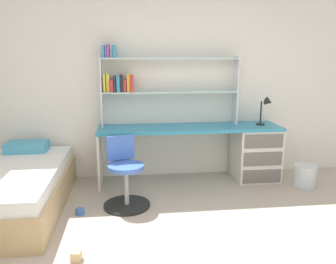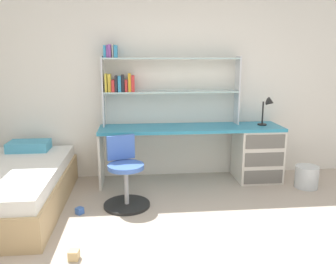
% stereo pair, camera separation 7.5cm
% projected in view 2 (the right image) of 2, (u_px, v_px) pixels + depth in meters
% --- Properties ---
extents(room_shell, '(6.05, 6.18, 2.69)m').
position_uv_depth(room_shell, '(62.00, 89.00, 3.25)').
color(room_shell, white).
rests_on(room_shell, ground_plane).
extents(desk, '(2.40, 0.56, 0.75)m').
position_uv_depth(desk, '(239.00, 149.00, 4.60)').
color(desk, teal).
rests_on(desk, ground_plane).
extents(bookshelf_hutch, '(1.81, 0.22, 1.06)m').
position_uv_depth(bookshelf_hutch, '(151.00, 79.00, 4.45)').
color(bookshelf_hutch, silver).
rests_on(bookshelf_hutch, desk).
extents(desk_lamp, '(0.20, 0.17, 0.38)m').
position_uv_depth(desk_lamp, '(269.00, 107.00, 4.50)').
color(desk_lamp, black).
rests_on(desk_lamp, desk).
extents(swivel_chair, '(0.52, 0.52, 0.78)m').
position_uv_depth(swivel_chair, '(125.00, 179.00, 3.80)').
color(swivel_chair, black).
rests_on(swivel_chair, ground_plane).
extents(bed_platform, '(1.09, 1.92, 0.59)m').
position_uv_depth(bed_platform, '(12.00, 188.00, 3.74)').
color(bed_platform, tan).
rests_on(bed_platform, ground_plane).
extents(waste_bin, '(0.29, 0.29, 0.28)m').
position_uv_depth(waste_bin, '(307.00, 177.00, 4.37)').
color(waste_bin, silver).
rests_on(waste_bin, ground_plane).
extents(toy_block_natural_1, '(0.09, 0.09, 0.08)m').
position_uv_depth(toy_block_natural_1, '(74.00, 255.00, 2.81)').
color(toy_block_natural_1, tan).
rests_on(toy_block_natural_1, ground_plane).
extents(toy_block_blue_2, '(0.10, 0.10, 0.07)m').
position_uv_depth(toy_block_blue_2, '(80.00, 211.00, 3.64)').
color(toy_block_blue_2, '#3860B7').
rests_on(toy_block_blue_2, ground_plane).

